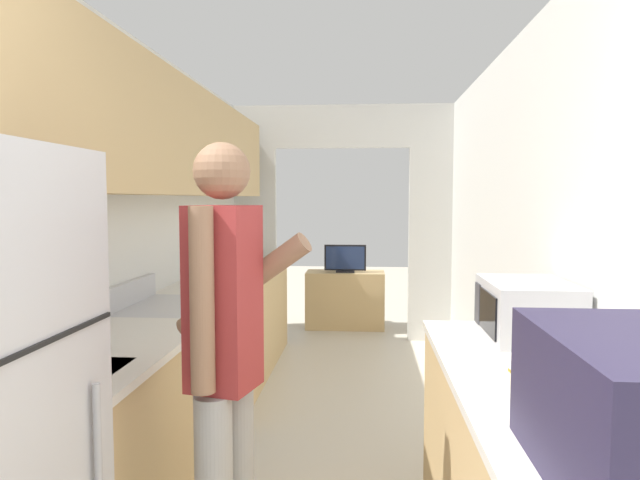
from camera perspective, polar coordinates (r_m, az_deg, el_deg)
name	(u,v)px	position (r m, az deg, el deg)	size (l,w,h in m)	color
wall_left	(129,194)	(3.45, -18.54, 4.41)	(0.38, 7.83, 2.50)	silver
wall_right	(567,256)	(2.90, 23.45, -1.46)	(0.06, 7.83, 2.50)	silver
wall_far_with_doorway	(342,208)	(6.08, 2.20, 3.24)	(2.72, 0.06, 2.50)	silver
counter_left	(205,353)	(4.11, -11.46, -11.00)	(0.62, 4.27, 0.89)	tan
range_oven	(179,378)	(3.58, -13.92, -13.26)	(0.66, 0.72, 1.03)	#B7B7BC
person	(224,368)	(2.07, -9.55, -12.54)	(0.55, 0.43, 1.71)	#9E9E9E
microwave	(527,311)	(2.69, 19.96, -6.69)	(0.36, 0.52, 0.26)	#B7B7BC
book_stack	(548,374)	(2.09, 21.83, -12.34)	(0.25, 0.28, 0.08)	gold
tv_cabinet	(345,300)	(6.74, 2.53, -5.97)	(0.91, 0.42, 0.66)	tan
television	(345,259)	(6.63, 2.54, -1.89)	(0.48, 0.16, 0.32)	black
knife	(218,288)	(4.04, -10.17, -4.70)	(0.08, 0.31, 0.02)	#B7B7BC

